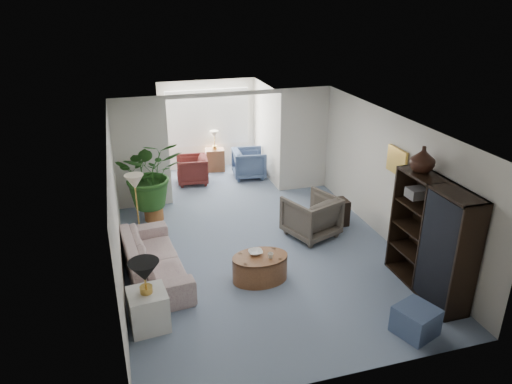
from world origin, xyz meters
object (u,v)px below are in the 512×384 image
object	(u,v)px
coffee_cup	(270,256)
sunroom_chair_maroon	(192,170)
floor_lamp	(134,182)
wingback_chair	(311,216)
sofa	(154,259)
coffee_table	(260,268)
sunroom_chair_blue	(249,163)
sunroom_table	(215,160)
cabinet_urn	(423,159)
framed_picture	(397,161)
side_table_dark	(336,212)
ottoman	(416,321)
table_lamp	(144,271)
entertainment_cabinet	(431,238)
end_table	(148,310)
plant_pot	(154,213)
coffee_bowl	(255,252)

from	to	relation	value
coffee_cup	sunroom_chair_maroon	size ratio (longest dim) A/B	0.12
floor_lamp	wingback_chair	size ratio (longest dim) A/B	0.39
sofa	coffee_table	distance (m)	1.82
sunroom_chair_blue	sunroom_table	distance (m)	1.06
coffee_cup	wingback_chair	size ratio (longest dim) A/B	0.10
coffee_cup	cabinet_urn	world-z (taller)	cabinet_urn
sunroom_chair_maroon	sunroom_table	bearing A→B (deg)	141.21
framed_picture	side_table_dark	world-z (taller)	framed_picture
floor_lamp	ottoman	xyz separation A→B (m)	(3.59, -3.89, -1.04)
framed_picture	floor_lamp	world-z (taller)	framed_picture
sunroom_chair_blue	wingback_chair	bearing A→B (deg)	-168.75
framed_picture	table_lamp	distance (m)	4.86
framed_picture	floor_lamp	size ratio (longest dim) A/B	1.39
table_lamp	floor_lamp	size ratio (longest dim) A/B	1.22
floor_lamp	sunroom_chair_blue	size ratio (longest dim) A/B	0.44
floor_lamp	entertainment_cabinet	bearing A→B (deg)	-34.29
coffee_cup	sunroom_chair_blue	xyz separation A→B (m)	(0.97, 4.81, -0.12)
coffee_cup	entertainment_cabinet	size ratio (longest dim) A/B	0.05
table_lamp	ottoman	xyz separation A→B (m)	(3.64, -1.21, -0.73)
end_table	sunroom_chair_maroon	distance (m)	5.65
side_table_dark	ottoman	distance (m)	3.50
framed_picture	sunroom_chair_blue	distance (m)	4.72
coffee_table	entertainment_cabinet	xyz separation A→B (m)	(2.51, -1.03, 0.72)
sunroom_chair_maroon	coffee_cup	bearing A→B (deg)	12.45
coffee_table	sunroom_chair_maroon	size ratio (longest dim) A/B	1.23
ottoman	plant_pot	distance (m)	5.78
wingback_chair	ottoman	size ratio (longest dim) A/B	1.78
sunroom_table	coffee_table	bearing A→B (deg)	-93.91
framed_picture	entertainment_cabinet	world-z (taller)	framed_picture
floor_lamp	wingback_chair	distance (m)	3.47
coffee_table	floor_lamp	bearing A→B (deg)	133.67
plant_pot	cabinet_urn	bearing A→B (deg)	-39.97
end_table	wingback_chair	size ratio (longest dim) A/B	0.64
coffee_table	entertainment_cabinet	distance (m)	2.80
floor_lamp	cabinet_urn	xyz separation A→B (m)	(4.37, -2.48, 0.84)
end_table	sunroom_chair_maroon	size ratio (longest dim) A/B	0.77
floor_lamp	entertainment_cabinet	world-z (taller)	entertainment_cabinet
sofa	end_table	distance (m)	1.37
floor_lamp	plant_pot	xyz separation A→B (m)	(0.35, 0.89, -1.09)
coffee_bowl	table_lamp	bearing A→B (deg)	-155.97
coffee_bowl	cabinet_urn	world-z (taller)	cabinet_urn
end_table	entertainment_cabinet	bearing A→B (deg)	-3.93
sofa	plant_pot	size ratio (longest dim) A/B	5.68
table_lamp	sunroom_chair_maroon	world-z (taller)	table_lamp
sofa	coffee_cup	xyz separation A→B (m)	(1.85, -0.72, 0.16)
coffee_cup	sunroom_table	size ratio (longest dim) A/B	0.16
end_table	cabinet_urn	size ratio (longest dim) A/B	1.42
coffee_cup	plant_pot	bearing A→B (deg)	119.49
end_table	sunroom_chair_maroon	bearing A→B (deg)	74.32
wingback_chair	sunroom_chair_blue	size ratio (longest dim) A/B	1.13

